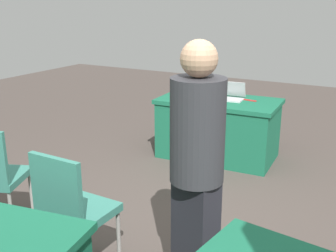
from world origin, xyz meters
name	(u,v)px	position (x,y,z in m)	size (l,w,h in m)	color
ground_plane	(176,233)	(0.00, 0.00, 0.00)	(14.40, 14.40, 0.00)	#4C423D
table_foreground	(218,128)	(0.39, -1.87, 0.38)	(1.49, 0.87, 0.75)	#196647
chair_by_pillar	(72,207)	(0.36, 0.85, 0.56)	(0.45, 0.45, 0.96)	#9E9993
person_presenter	(197,162)	(-0.45, 0.58, 0.95)	(0.42, 0.42, 1.70)	#26262D
laptop_silver	(230,96)	(0.27, -1.94, 0.79)	(0.34, 0.32, 0.21)	silver
yarn_ball	(197,90)	(0.73, -1.96, 0.81)	(0.13, 0.13, 0.13)	beige
scissors_red	(249,100)	(0.04, -1.99, 0.75)	(0.18, 0.04, 0.01)	red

